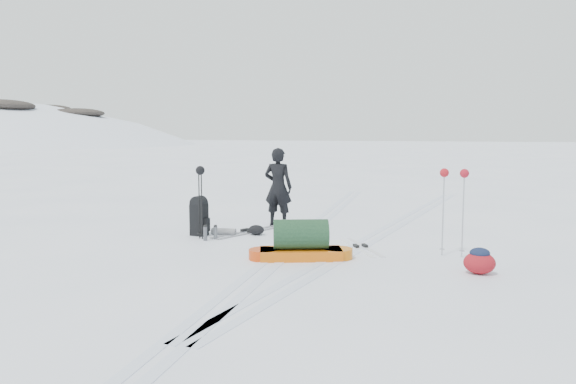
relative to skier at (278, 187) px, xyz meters
name	(u,v)px	position (x,y,z in m)	size (l,w,h in m)	color
ground	(293,245)	(0.90, -1.80, -0.84)	(200.00, 200.00, 0.00)	white
ski_tracks	(337,238)	(1.52, -0.92, -0.84)	(3.38, 17.97, 0.01)	silver
skier	(278,187)	(0.00, 0.00, 0.00)	(0.61, 0.40, 1.68)	black
pulk_sled	(301,244)	(1.36, -2.84, -0.60)	(1.73, 1.04, 0.64)	#CF5C0C
expedition_rucksack	(202,217)	(-1.05, -1.50, -0.48)	(0.84, 0.44, 0.78)	black
ski_poles_black	(200,179)	(-0.92, -1.81, 0.29)	(0.20, 0.17, 1.39)	black
ski_poles_silver	(454,183)	(3.66, -1.90, 0.36)	(0.46, 0.18, 1.44)	#AAACB0
touring_skis_grey	(248,232)	(-0.33, -0.93, -0.83)	(0.94, 1.83, 0.07)	#989AA0
touring_skis_white	(360,247)	(2.11, -1.70, -0.83)	(1.07, 1.51, 0.06)	white
rope_coil	(263,256)	(0.77, -2.97, -0.82)	(0.55, 0.55, 0.05)	#57A8D4
small_daypack	(479,261)	(4.07, -2.96, -0.66)	(0.52, 0.44, 0.38)	maroon
thermos_pair	(210,233)	(-0.71, -1.87, -0.70)	(0.21, 0.28, 0.29)	#515358
stuff_sack	(256,230)	(-0.07, -1.12, -0.74)	(0.38, 0.33, 0.20)	black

